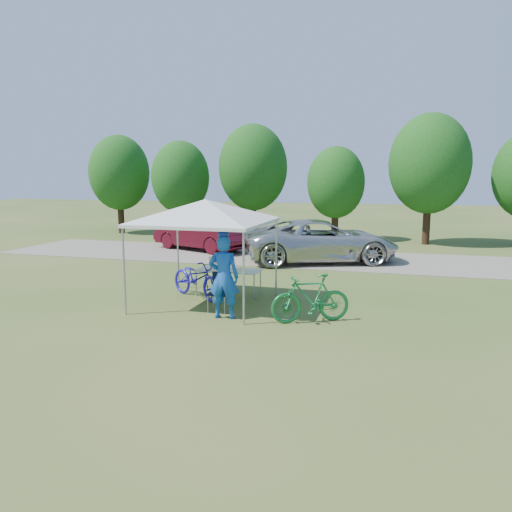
{
  "coord_description": "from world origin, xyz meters",
  "views": [
    {
      "loc": [
        4.81,
        -11.85,
        3.31
      ],
      "look_at": [
        0.76,
        2.0,
        0.99
      ],
      "focal_mm": 35.0,
      "sensor_mm": 36.0,
      "label": 1
    }
  ],
  "objects_px": {
    "folding_table": "(228,271)",
    "cooler": "(219,263)",
    "sedan": "(201,233)",
    "bike_green": "(311,298)",
    "folding_chair": "(220,288)",
    "cyclist": "(224,277)",
    "minivan": "(321,241)",
    "bike_blue": "(197,278)"
  },
  "relations": [
    {
      "from": "cyclist",
      "to": "bike_green",
      "type": "height_order",
      "value": "cyclist"
    },
    {
      "from": "folding_table",
      "to": "folding_chair",
      "type": "bearing_deg",
      "value": -78.09
    },
    {
      "from": "folding_chair",
      "to": "bike_blue",
      "type": "height_order",
      "value": "bike_blue"
    },
    {
      "from": "cooler",
      "to": "bike_green",
      "type": "xyz_separation_m",
      "value": [
        2.95,
        -1.96,
        -0.35
      ]
    },
    {
      "from": "sedan",
      "to": "cooler",
      "type": "bearing_deg",
      "value": -131.79
    },
    {
      "from": "folding_table",
      "to": "folding_chair",
      "type": "xyz_separation_m",
      "value": [
        0.33,
        -1.55,
        -0.13
      ]
    },
    {
      "from": "minivan",
      "to": "sedan",
      "type": "height_order",
      "value": "minivan"
    },
    {
      "from": "folding_table",
      "to": "cooler",
      "type": "xyz_separation_m",
      "value": [
        -0.28,
        -0.0,
        0.22
      ]
    },
    {
      "from": "bike_blue",
      "to": "cyclist",
      "type": "bearing_deg",
      "value": -108.79
    },
    {
      "from": "cooler",
      "to": "bike_blue",
      "type": "bearing_deg",
      "value": -131.24
    },
    {
      "from": "folding_table",
      "to": "bike_blue",
      "type": "relative_size",
      "value": 0.86
    },
    {
      "from": "folding_chair",
      "to": "bike_green",
      "type": "height_order",
      "value": "bike_green"
    },
    {
      "from": "folding_chair",
      "to": "bike_blue",
      "type": "bearing_deg",
      "value": 132.25
    },
    {
      "from": "sedan",
      "to": "folding_table",
      "type": "bearing_deg",
      "value": -130.14
    },
    {
      "from": "cooler",
      "to": "cyclist",
      "type": "height_order",
      "value": "cyclist"
    },
    {
      "from": "bike_blue",
      "to": "minivan",
      "type": "xyz_separation_m",
      "value": [
        2.37,
        6.71,
        0.29
      ]
    },
    {
      "from": "cooler",
      "to": "minivan",
      "type": "bearing_deg",
      "value": 72.82
    },
    {
      "from": "bike_blue",
      "to": "sedan",
      "type": "distance_m",
      "value": 8.99
    },
    {
      "from": "minivan",
      "to": "bike_blue",
      "type": "bearing_deg",
      "value": 138.67
    },
    {
      "from": "cyclist",
      "to": "bike_blue",
      "type": "bearing_deg",
      "value": -56.21
    },
    {
      "from": "bike_green",
      "to": "sedan",
      "type": "distance_m",
      "value": 11.88
    },
    {
      "from": "cooler",
      "to": "bike_green",
      "type": "bearing_deg",
      "value": -33.58
    },
    {
      "from": "folding_chair",
      "to": "bike_blue",
      "type": "xyz_separation_m",
      "value": [
        -1.07,
        1.03,
        -0.01
      ]
    },
    {
      "from": "bike_blue",
      "to": "minivan",
      "type": "bearing_deg",
      "value": 11.72
    },
    {
      "from": "bike_blue",
      "to": "folding_table",
      "type": "bearing_deg",
      "value": -23.58
    },
    {
      "from": "folding_chair",
      "to": "cyclist",
      "type": "bearing_deg",
      "value": -66.39
    },
    {
      "from": "minivan",
      "to": "folding_table",
      "type": "bearing_deg",
      "value": 143.36
    },
    {
      "from": "cyclist",
      "to": "minivan",
      "type": "height_order",
      "value": "cyclist"
    },
    {
      "from": "cooler",
      "to": "sedan",
      "type": "relative_size",
      "value": 0.1
    },
    {
      "from": "minivan",
      "to": "bike_green",
      "type": "bearing_deg",
      "value": 165.39
    },
    {
      "from": "folding_table",
      "to": "minivan",
      "type": "distance_m",
      "value": 6.4
    },
    {
      "from": "folding_table",
      "to": "cooler",
      "type": "bearing_deg",
      "value": -180.0
    },
    {
      "from": "folding_table",
      "to": "bike_green",
      "type": "relative_size",
      "value": 0.96
    },
    {
      "from": "cyclist",
      "to": "bike_green",
      "type": "xyz_separation_m",
      "value": [
        2.01,
        0.22,
        -0.42
      ]
    },
    {
      "from": "cyclist",
      "to": "cooler",
      "type": "bearing_deg",
      "value": -72.99
    },
    {
      "from": "sedan",
      "to": "bike_blue",
      "type": "bearing_deg",
      "value": -135.86
    },
    {
      "from": "bike_blue",
      "to": "minivan",
      "type": "distance_m",
      "value": 7.13
    },
    {
      "from": "folding_table",
      "to": "bike_green",
      "type": "xyz_separation_m",
      "value": [
        2.67,
        -1.96,
        -0.13
      ]
    },
    {
      "from": "cooler",
      "to": "minivan",
      "type": "relative_size",
      "value": 0.08
    },
    {
      "from": "folding_chair",
      "to": "sedan",
      "type": "bearing_deg",
      "value": 111.26
    },
    {
      "from": "bike_blue",
      "to": "minivan",
      "type": "height_order",
      "value": "minivan"
    },
    {
      "from": "folding_table",
      "to": "minivan",
      "type": "xyz_separation_m",
      "value": [
        1.63,
        6.19,
        0.15
      ]
    }
  ]
}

